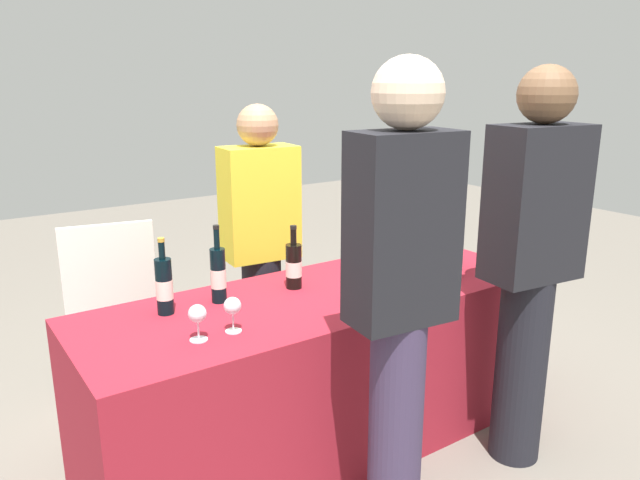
{
  "coord_description": "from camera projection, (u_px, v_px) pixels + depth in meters",
  "views": [
    {
      "loc": [
        -1.45,
        -2.12,
        1.7
      ],
      "look_at": [
        0.0,
        0.0,
        1.0
      ],
      "focal_mm": 34.05,
      "sensor_mm": 36.0,
      "label": 1
    }
  ],
  "objects": [
    {
      "name": "server_pouring",
      "position": [
        261.0,
        243.0,
        3.18
      ],
      "size": [
        0.4,
        0.24,
        1.57
      ],
      "rotation": [
        0.0,
        0.0,
        3.06
      ],
      "color": "black",
      "rests_on": "ground_plane"
    },
    {
      "name": "wine_bottle_0",
      "position": [
        164.0,
        286.0,
        2.47
      ],
      "size": [
        0.07,
        0.07,
        0.32
      ],
      "color": "black",
      "rests_on": "tasting_table"
    },
    {
      "name": "guest_0",
      "position": [
        400.0,
        290.0,
        2.09
      ],
      "size": [
        0.38,
        0.24,
        1.77
      ],
      "rotation": [
        0.0,
        0.0,
        -0.1
      ],
      "color": "#3F3351",
      "rests_on": "ground_plane"
    },
    {
      "name": "wine_glass_5",
      "position": [
        438.0,
        252.0,
        3.02
      ],
      "size": [
        0.07,
        0.07,
        0.14
      ],
      "color": "silver",
      "rests_on": "tasting_table"
    },
    {
      "name": "ice_bucket",
      "position": [
        441.0,
        252.0,
        3.01
      ],
      "size": [
        0.21,
        0.21,
        0.2
      ],
      "primitive_type": "cylinder",
      "color": "silver",
      "rests_on": "tasting_table"
    },
    {
      "name": "menu_board",
      "position": [
        113.0,
        309.0,
        3.3
      ],
      "size": [
        0.48,
        0.12,
        0.95
      ],
      "primitive_type": "cube",
      "rotation": [
        0.0,
        0.0,
        -0.2
      ],
      "color": "white",
      "rests_on": "ground_plane"
    },
    {
      "name": "wine_bottle_2",
      "position": [
        294.0,
        265.0,
        2.77
      ],
      "size": [
        0.07,
        0.07,
        0.3
      ],
      "color": "black",
      "rests_on": "tasting_table"
    },
    {
      "name": "wine_bottle_3",
      "position": [
        407.0,
        244.0,
        3.1
      ],
      "size": [
        0.07,
        0.07,
        0.3
      ],
      "color": "black",
      "rests_on": "tasting_table"
    },
    {
      "name": "wine_bottle_1",
      "position": [
        218.0,
        274.0,
        2.6
      ],
      "size": [
        0.07,
        0.07,
        0.34
      ],
      "color": "black",
      "rests_on": "tasting_table"
    },
    {
      "name": "ground_plane",
      "position": [
        320.0,
        440.0,
        2.92
      ],
      "size": [
        12.0,
        12.0,
        0.0
      ],
      "primitive_type": "plane",
      "color": "slate"
    },
    {
      "name": "wine_glass_3",
      "position": [
        396.0,
        275.0,
        2.68
      ],
      "size": [
        0.07,
        0.07,
        0.14
      ],
      "color": "silver",
      "rests_on": "tasting_table"
    },
    {
      "name": "wine_glass_1",
      "position": [
        233.0,
        307.0,
        2.29
      ],
      "size": [
        0.07,
        0.07,
        0.14
      ],
      "color": "silver",
      "rests_on": "tasting_table"
    },
    {
      "name": "wine_glass_2",
      "position": [
        357.0,
        279.0,
        2.62
      ],
      "size": [
        0.06,
        0.06,
        0.13
      ],
      "color": "silver",
      "rests_on": "tasting_table"
    },
    {
      "name": "wine_bottle_4",
      "position": [
        426.0,
        240.0,
        3.16
      ],
      "size": [
        0.07,
        0.07,
        0.32
      ],
      "color": "black",
      "rests_on": "tasting_table"
    },
    {
      "name": "tasting_table",
      "position": [
        320.0,
        370.0,
        2.82
      ],
      "size": [
        2.16,
        0.76,
        0.75
      ],
      "primitive_type": "cube",
      "color": "maroon",
      "rests_on": "ground_plane"
    },
    {
      "name": "wine_glass_0",
      "position": [
        197.0,
        315.0,
        2.22
      ],
      "size": [
        0.07,
        0.07,
        0.14
      ],
      "color": "silver",
      "rests_on": "tasting_table"
    },
    {
      "name": "guest_1",
      "position": [
        531.0,
        258.0,
        2.57
      ],
      "size": [
        0.43,
        0.27,
        1.74
      ],
      "rotation": [
        0.0,
        0.0,
        -0.12
      ],
      "color": "black",
      "rests_on": "ground_plane"
    },
    {
      "name": "wine_glass_4",
      "position": [
        432.0,
        260.0,
        2.9
      ],
      "size": [
        0.07,
        0.07,
        0.14
      ],
      "color": "silver",
      "rests_on": "tasting_table"
    }
  ]
}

